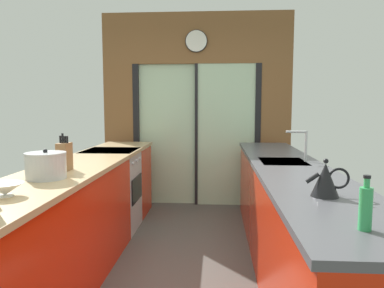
# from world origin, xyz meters

# --- Properties ---
(ground_plane) EXTENTS (5.04, 7.60, 0.02)m
(ground_plane) POSITION_xyz_m (0.00, 0.60, -0.01)
(ground_plane) COLOR #4C4742
(back_wall_unit) EXTENTS (2.64, 0.12, 2.70)m
(back_wall_unit) POSITION_xyz_m (0.00, 2.40, 1.53)
(back_wall_unit) COLOR brown
(back_wall_unit) RESTS_ON ground_plane
(left_counter_run) EXTENTS (0.62, 3.80, 0.92)m
(left_counter_run) POSITION_xyz_m (-0.91, 0.13, 0.47)
(left_counter_run) COLOR red
(left_counter_run) RESTS_ON ground_plane
(right_counter_run) EXTENTS (0.62, 3.80, 0.92)m
(right_counter_run) POSITION_xyz_m (0.91, 0.30, 0.46)
(right_counter_run) COLOR red
(right_counter_run) RESTS_ON ground_plane
(sink_faucet) EXTENTS (0.19, 0.02, 0.28)m
(sink_faucet) POSITION_xyz_m (1.06, 0.55, 1.10)
(sink_faucet) COLOR #B7BABC
(sink_faucet) RESTS_ON right_counter_run
(oven_range) EXTENTS (0.60, 0.60, 0.92)m
(oven_range) POSITION_xyz_m (-0.91, 1.25, 0.46)
(oven_range) COLOR #B7BABC
(oven_range) RESTS_ON ground_plane
(mixing_bowl) EXTENTS (0.20, 0.20, 0.07)m
(mixing_bowl) POSITION_xyz_m (-0.89, -0.85, 0.96)
(mixing_bowl) COLOR silver
(mixing_bowl) RESTS_ON left_counter_run
(knife_block) EXTENTS (0.08, 0.14, 0.29)m
(knife_block) POSITION_xyz_m (-0.89, -0.05, 1.03)
(knife_block) COLOR brown
(knife_block) RESTS_ON left_counter_run
(stock_pot) EXTENTS (0.28, 0.28, 0.21)m
(stock_pot) POSITION_xyz_m (-0.89, -0.36, 1.01)
(stock_pot) COLOR #B7BABC
(stock_pot) RESTS_ON left_counter_run
(kettle) EXTENTS (0.24, 0.15, 0.21)m
(kettle) POSITION_xyz_m (0.89, -0.74, 1.01)
(kettle) COLOR black
(kettle) RESTS_ON right_counter_run
(soap_bottle) EXTENTS (0.05, 0.05, 0.23)m
(soap_bottle) POSITION_xyz_m (0.89, -1.29, 1.02)
(soap_bottle) COLOR #339E56
(soap_bottle) RESTS_ON right_counter_run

